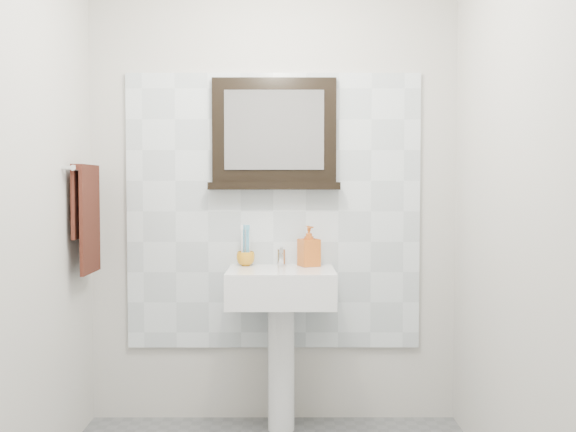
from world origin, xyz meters
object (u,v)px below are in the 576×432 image
object	(u,v)px
framed_mirror	(274,137)
hand_towel	(87,210)
pedestal_sink	(281,304)
soap_dispenser	(309,246)
toothbrush_cup	(246,259)

from	to	relation	value
framed_mirror	hand_towel	size ratio (longest dim) A/B	1.29
pedestal_sink	hand_towel	bearing A→B (deg)	-176.86
soap_dispenser	framed_mirror	bearing A→B (deg)	136.47
hand_towel	pedestal_sink	bearing A→B (deg)	3.14
pedestal_sink	soap_dispenser	distance (m)	0.35
framed_mirror	hand_towel	distance (m)	1.05
framed_mirror	toothbrush_cup	bearing A→B (deg)	-163.35
pedestal_sink	hand_towel	distance (m)	1.10
hand_towel	soap_dispenser	bearing A→B (deg)	8.72
toothbrush_cup	framed_mirror	size ratio (longest dim) A/B	0.14
toothbrush_cup	soap_dispenser	world-z (taller)	soap_dispenser
soap_dispenser	hand_towel	size ratio (longest dim) A/B	0.39
framed_mirror	hand_towel	bearing A→B (deg)	-165.74
toothbrush_cup	soap_dispenser	size ratio (longest dim) A/B	0.45
pedestal_sink	toothbrush_cup	distance (m)	0.33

